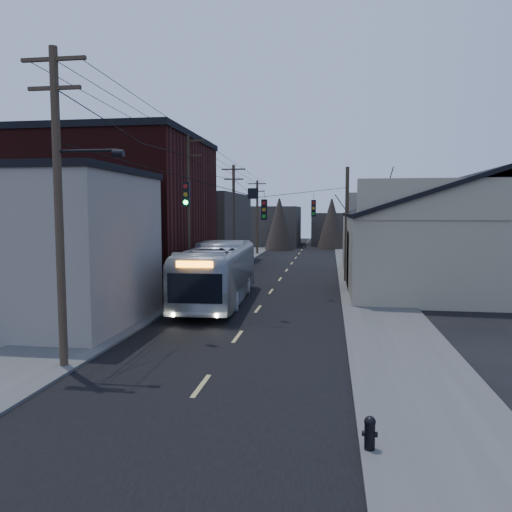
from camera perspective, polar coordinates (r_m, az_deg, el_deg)
The scene contains 15 objects.
ground at distance 13.85m, azimuth -8.49°, elevation -17.29°, with size 160.00×160.00×0.00m, color black.
road_surface at distance 42.73m, azimuth 3.29°, elevation -1.95°, with size 9.00×110.00×0.02m, color black.
sidewalk_left at distance 43.78m, azimuth -5.22°, elevation -1.72°, with size 4.00×110.00×0.12m, color #474744.
sidewalk_right at distance 42.64m, azimuth 12.03°, elevation -2.00°, with size 4.00×110.00×0.12m, color #474744.
building_clapboard at distance 24.85m, azimuth -22.56°, elevation 0.66°, with size 8.00×8.00×7.00m, color gray.
building_brick at distance 35.06m, azimuth -14.77°, elevation 4.52°, with size 10.00×12.00×10.00m, color black.
building_left_far at distance 50.06m, azimuth -6.97°, elevation 3.07°, with size 9.00×14.00×7.00m, color #352F2A.
warehouse at distance 38.44m, azimuth 22.29°, elevation 0.91°, with size 16.16×20.60×7.73m.
building_far_left at distance 77.88m, azimuth 1.22°, elevation 3.46°, with size 10.00×12.00×6.00m, color #352F2A.
building_far_right at distance 82.34m, azimuth 10.69°, elevation 3.11°, with size 12.00×14.00×5.00m, color #352F2A.
bare_tree at distance 32.39m, azimuth 13.24°, elevation 2.04°, with size 0.40×0.40×7.20m, color black.
utility_lines at distance 37.03m, azimuth -2.31°, elevation 4.64°, with size 11.24×45.28×10.50m.
bus at distance 28.72m, azimuth -4.35°, elevation -1.95°, with size 2.92×12.46×3.47m, color #ABB1B7.
parked_car at distance 44.97m, azimuth -1.55°, elevation -0.75°, with size 1.40×4.00×1.32m, color #ACB0B4.
fire_hydrant at distance 11.70m, azimuth 12.88°, elevation -18.97°, with size 0.35×0.25×0.74m.
Camera 1 is at (3.79, -12.23, 5.27)m, focal length 35.00 mm.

